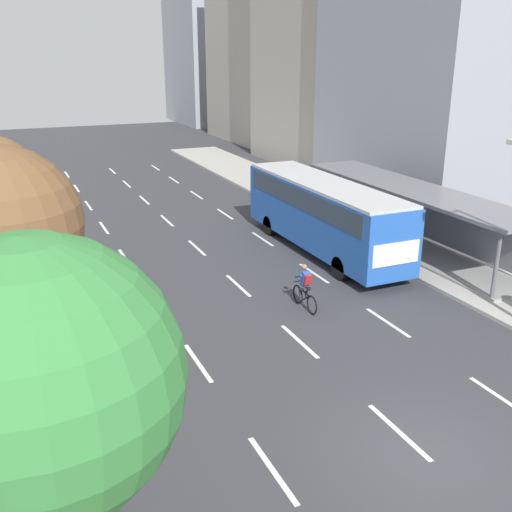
{
  "coord_description": "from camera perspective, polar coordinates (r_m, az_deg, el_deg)",
  "views": [
    {
      "loc": [
        -8.29,
        -8.87,
        8.99
      ],
      "look_at": [
        0.75,
        11.58,
        1.2
      ],
      "focal_mm": 41.26,
      "sensor_mm": 36.0,
      "label": 1
    }
  ],
  "objects": [
    {
      "name": "sidewalk_right",
      "position": [
        34.94,
        7.21,
        4.27
      ],
      "size": [
        4.5,
        52.0,
        0.15
      ],
      "primitive_type": "cube",
      "color": "#ADAAA3",
      "rests_on": "ground"
    },
    {
      "name": "lane_divider_right",
      "position": [
        29.82,
        0.64,
        1.66
      ],
      "size": [
        0.14,
        44.99,
        0.01
      ],
      "color": "white",
      "rests_on": "ground"
    },
    {
      "name": "bus_shelter",
      "position": [
        29.01,
        15.05,
        4.32
      ],
      "size": [
        2.9,
        14.31,
        2.86
      ],
      "color": "gray",
      "rests_on": "sidewalk_right"
    },
    {
      "name": "median_tree_nearest",
      "position": [
        9.22,
        -20.41,
        -11.22
      ],
      "size": [
        4.34,
        4.34,
        6.57
      ],
      "color": "brown",
      "rests_on": "median_strip"
    },
    {
      "name": "median_tree_second",
      "position": [
        16.8,
        -23.52,
        2.6
      ],
      "size": [
        4.32,
        4.32,
        6.69
      ],
      "color": "brown",
      "rests_on": "median_strip"
    },
    {
      "name": "building_tall_right",
      "position": [
        81.67,
        -3.58,
        18.28
      ],
      "size": [
        11.33,
        13.26,
        15.46
      ],
      "primitive_type": "cube",
      "color": "#8E939E",
      "rests_on": "ground"
    },
    {
      "name": "lane_divider_center",
      "position": [
        28.61,
        -5.76,
        0.8
      ],
      "size": [
        0.14,
        44.99,
        0.01
      ],
      "color": "white",
      "rests_on": "ground"
    },
    {
      "name": "bus",
      "position": [
        27.54,
        6.5,
        4.52
      ],
      "size": [
        2.54,
        11.29,
        3.37
      ],
      "color": "#2356B2",
      "rests_on": "ground"
    },
    {
      "name": "building_mid_right",
      "position": [
        50.98,
        8.93,
        21.23
      ],
      "size": [
        11.12,
        13.8,
        21.98
      ],
      "primitive_type": "cube",
      "color": "#A39E93",
      "rests_on": "ground"
    },
    {
      "name": "ground_plane",
      "position": [
        15.11,
        16.18,
        -18.18
      ],
      "size": [
        140.0,
        140.0,
        0.0
      ],
      "primitive_type": "plane",
      "color": "#38383D"
    },
    {
      "name": "building_far_right",
      "position": [
        65.05,
        1.28,
        18.98
      ],
      "size": [
        9.58,
        12.89,
        17.5
      ],
      "primitive_type": "cube",
      "color": "#A39E93",
      "rests_on": "ground"
    },
    {
      "name": "building_near_right",
      "position": [
        39.72,
        16.81,
        20.96
      ],
      "size": [
        8.29,
        13.82,
        21.46
      ],
      "primitive_type": "cube",
      "color": "#8E939E",
      "rests_on": "ground"
    },
    {
      "name": "lane_divider_left",
      "position": [
        27.8,
        -12.61,
        -0.14
      ],
      "size": [
        0.14,
        44.99,
        0.01
      ],
      "color": "white",
      "rests_on": "ground"
    },
    {
      "name": "cyclist",
      "position": [
        21.59,
        4.78,
        -3.18
      ],
      "size": [
        0.46,
        1.82,
        1.71
      ],
      "color": "black",
      "rests_on": "ground"
    },
    {
      "name": "median_strip",
      "position": [
        30.22,
        -22.73,
        0.48
      ],
      "size": [
        2.6,
        52.0,
        0.12
      ],
      "primitive_type": "cube",
      "color": "brown",
      "rests_on": "ground"
    }
  ]
}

